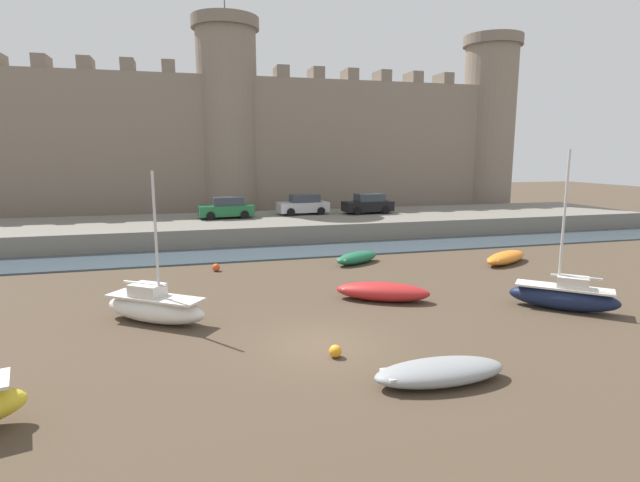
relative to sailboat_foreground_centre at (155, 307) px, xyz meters
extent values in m
plane|color=#4C3D2D|center=(5.39, -3.73, -0.60)|extent=(160.00, 160.00, 0.00)
cube|color=#3D4C56|center=(5.39, 11.80, -0.55)|extent=(80.00, 4.50, 0.10)
cube|color=slate|center=(5.39, 19.05, 0.07)|extent=(65.97, 10.00, 1.32)
cube|color=gray|center=(5.39, 28.25, 5.89)|extent=(53.97, 2.80, 12.98)
cylinder|color=gray|center=(5.39, 28.25, 7.90)|extent=(5.32, 5.32, 17.00)
cylinder|color=#796B5D|center=(5.39, 28.25, 16.90)|extent=(5.96, 5.96, 1.00)
cylinder|color=gray|center=(32.37, 28.25, 7.90)|extent=(5.32, 5.32, 17.00)
cylinder|color=#796B5D|center=(32.37, 28.25, 16.90)|extent=(5.96, 5.96, 1.00)
cube|color=gray|center=(-9.50, 28.25, 12.93)|extent=(1.10, 2.52, 1.10)
cube|color=gray|center=(-6.19, 28.25, 12.93)|extent=(1.10, 2.52, 1.10)
cube|color=gray|center=(-2.88, 28.25, 12.93)|extent=(1.10, 2.52, 1.10)
cube|color=gray|center=(0.43, 28.25, 12.93)|extent=(1.10, 2.52, 1.10)
cube|color=gray|center=(10.36, 28.25, 12.93)|extent=(1.10, 2.52, 1.10)
cube|color=gray|center=(13.67, 28.25, 12.93)|extent=(1.10, 2.52, 1.10)
cube|color=gray|center=(16.98, 28.25, 12.93)|extent=(1.10, 2.52, 1.10)
cube|color=gray|center=(20.29, 28.25, 12.93)|extent=(1.10, 2.52, 1.10)
cube|color=gray|center=(23.60, 28.25, 12.93)|extent=(1.10, 2.52, 1.10)
cube|color=gray|center=(26.91, 28.25, 12.93)|extent=(1.10, 2.52, 1.10)
ellipsoid|color=silver|center=(0.02, -0.01, -0.10)|extent=(4.20, 3.56, 1.00)
cube|color=silver|center=(0.02, -0.01, 0.36)|extent=(3.67, 3.10, 0.08)
cube|color=silver|center=(-0.24, 0.18, 0.62)|extent=(1.46, 1.38, 0.44)
cylinder|color=silver|center=(0.19, -0.14, 2.71)|extent=(0.10, 0.10, 4.62)
cylinder|color=silver|center=(-0.33, 0.24, 0.85)|extent=(1.59, 1.20, 0.08)
ellipsoid|color=orange|center=(18.87, 5.33, -0.25)|extent=(3.96, 2.93, 0.69)
ellipsoid|color=gold|center=(18.87, 5.33, -0.19)|extent=(3.23, 2.36, 0.38)
cube|color=beige|center=(19.12, 5.47, -0.15)|extent=(0.67, 0.99, 0.06)
cube|color=beige|center=(17.55, 4.60, -0.17)|extent=(0.57, 0.71, 0.08)
ellipsoid|color=gray|center=(7.81, -7.32, -0.28)|extent=(3.83, 1.44, 0.63)
ellipsoid|color=silver|center=(7.81, -7.32, -0.22)|extent=(3.14, 1.13, 0.35)
cube|color=beige|center=(8.09, -7.32, -0.18)|extent=(0.21, 1.20, 0.06)
cube|color=beige|center=(6.32, -7.30, -0.20)|extent=(0.29, 0.78, 0.08)
ellipsoid|color=#141E3D|center=(15.79, -2.72, -0.12)|extent=(3.77, 3.62, 0.96)
cube|color=silver|center=(15.79, -2.72, 0.32)|extent=(3.29, 3.16, 0.08)
cube|color=silver|center=(16.01, -2.93, 0.58)|extent=(1.34, 1.32, 0.44)
cylinder|color=silver|center=(15.64, -2.58, 3.08)|extent=(0.10, 0.10, 5.43)
cylinder|color=silver|center=(16.09, -3.00, 0.81)|extent=(1.40, 1.31, 0.08)
ellipsoid|color=red|center=(9.26, 0.38, -0.20)|extent=(4.18, 3.06, 0.78)
ellipsoid|color=#F23939|center=(9.26, 0.38, -0.14)|extent=(3.40, 2.46, 0.43)
cube|color=beige|center=(9.53, 0.24, -0.10)|extent=(0.71, 1.12, 0.06)
cube|color=beige|center=(7.88, 1.10, -0.12)|extent=(0.60, 0.80, 0.08)
ellipsoid|color=#1E6B47|center=(10.63, 7.55, -0.26)|extent=(3.27, 2.47, 0.68)
ellipsoid|color=#339266|center=(10.63, 7.55, -0.20)|extent=(2.66, 1.99, 0.37)
cube|color=beige|center=(10.83, 7.66, -0.16)|extent=(0.62, 0.90, 0.06)
cube|color=beige|center=(9.55, 6.95, -0.18)|extent=(0.53, 0.65, 0.08)
sphere|color=#E04C1E|center=(2.72, 7.75, -0.39)|extent=(0.41, 0.41, 0.41)
sphere|color=orange|center=(5.54, -4.90, -0.40)|extent=(0.40, 0.40, 0.40)
cube|color=#1E6638|center=(4.28, 19.72, 1.33)|extent=(4.21, 1.99, 0.80)
cube|color=#2D3842|center=(4.43, 19.73, 2.03)|extent=(2.36, 1.65, 0.64)
cylinder|color=black|center=(3.07, 18.78, 1.05)|extent=(0.65, 0.23, 0.64)
cylinder|color=black|center=(2.95, 20.48, 1.05)|extent=(0.65, 0.23, 0.64)
cylinder|color=black|center=(5.61, 18.97, 1.05)|extent=(0.65, 0.23, 0.64)
cylinder|color=black|center=(5.48, 20.66, 1.05)|extent=(0.65, 0.23, 0.64)
cube|color=#B2B5B7|center=(10.53, 20.56, 1.33)|extent=(4.21, 1.99, 0.80)
cube|color=#2D3842|center=(10.68, 20.57, 2.03)|extent=(2.36, 1.65, 0.64)
cylinder|color=black|center=(9.32, 19.62, 1.05)|extent=(0.65, 0.23, 0.64)
cylinder|color=black|center=(9.20, 21.32, 1.05)|extent=(0.65, 0.23, 0.64)
cylinder|color=black|center=(11.86, 19.80, 1.05)|extent=(0.65, 0.23, 0.64)
cylinder|color=black|center=(11.74, 21.50, 1.05)|extent=(0.65, 0.23, 0.64)
cube|color=black|center=(15.86, 19.82, 1.33)|extent=(4.21, 1.99, 0.80)
cube|color=#2D3842|center=(16.01, 19.83, 2.03)|extent=(2.36, 1.65, 0.64)
cylinder|color=black|center=(14.65, 18.88, 1.05)|extent=(0.65, 0.23, 0.64)
cylinder|color=black|center=(14.53, 20.58, 1.05)|extent=(0.65, 0.23, 0.64)
cylinder|color=black|center=(17.19, 19.06, 1.05)|extent=(0.65, 0.23, 0.64)
cylinder|color=black|center=(17.07, 20.76, 1.05)|extent=(0.65, 0.23, 0.64)
camera|label=1|loc=(1.26, -18.84, 5.62)|focal=28.00mm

